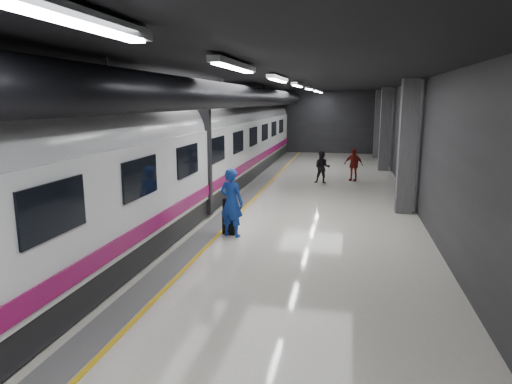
# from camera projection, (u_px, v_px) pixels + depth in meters

# --- Properties ---
(ground) EXTENTS (40.00, 40.00, 0.00)m
(ground) POSITION_uv_depth(u_px,v_px,m) (263.00, 220.00, 14.74)
(ground) COLOR silver
(ground) RESTS_ON ground
(platform_hall) EXTENTS (10.02, 40.02, 4.51)m
(platform_hall) POSITION_uv_depth(u_px,v_px,m) (260.00, 108.00, 15.02)
(platform_hall) COLOR black
(platform_hall) RESTS_ON ground
(train) EXTENTS (3.05, 38.00, 4.05)m
(train) POSITION_uv_depth(u_px,v_px,m) (166.00, 154.00, 14.97)
(train) COLOR black
(train) RESTS_ON ground
(traveler_main) EXTENTS (0.81, 0.64, 1.95)m
(traveler_main) POSITION_uv_depth(u_px,v_px,m) (231.00, 203.00, 12.80)
(traveler_main) COLOR blue
(traveler_main) RESTS_ON ground
(suitcase_main) EXTENTS (0.42, 0.31, 0.63)m
(suitcase_main) POSITION_uv_depth(u_px,v_px,m) (230.00, 223.00, 13.13)
(suitcase_main) COLOR black
(suitcase_main) RESTS_ON ground
(shoulder_bag) EXTENTS (0.32, 0.17, 0.42)m
(shoulder_bag) POSITION_uv_depth(u_px,v_px,m) (229.00, 206.00, 12.99)
(shoulder_bag) COLOR black
(shoulder_bag) RESTS_ON suitcase_main
(traveler_far_a) EXTENTS (0.74, 0.58, 1.50)m
(traveler_far_a) POSITION_uv_depth(u_px,v_px,m) (322.00, 167.00, 21.14)
(traveler_far_a) COLOR black
(traveler_far_a) RESTS_ON ground
(traveler_far_b) EXTENTS (1.00, 0.69, 1.57)m
(traveler_far_b) POSITION_uv_depth(u_px,v_px,m) (353.00, 164.00, 21.86)
(traveler_far_b) COLOR maroon
(traveler_far_b) RESTS_ON ground
(suitcase_far) EXTENTS (0.36, 0.30, 0.45)m
(suitcase_far) POSITION_uv_depth(u_px,v_px,m) (355.00, 163.00, 26.40)
(suitcase_far) COLOR black
(suitcase_far) RESTS_ON ground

